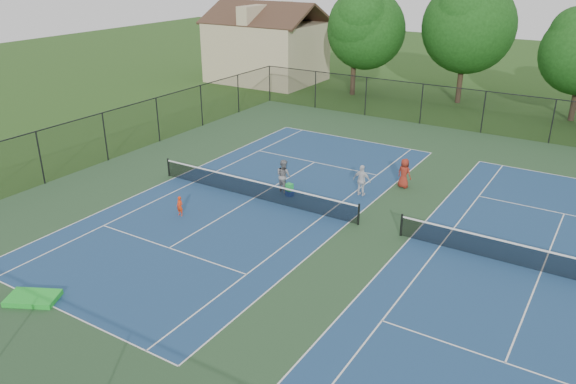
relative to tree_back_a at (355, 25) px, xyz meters
The scene contains 15 objects.
ground 27.95m from the tree_back_a, 61.56° to the right, with size 140.00×140.00×0.00m, color #234716.
court_pad 27.95m from the tree_back_a, 61.56° to the right, with size 36.00×36.00×0.01m, color #294A2B.
tennis_court_left 25.44m from the tree_back_a, 75.96° to the right, with size 12.00×23.83×1.07m.
tennis_court_right 31.80m from the tree_back_a, 50.19° to the right, with size 12.00×23.83×1.07m.
perimeter_fence 27.65m from the tree_back_a, 61.56° to the right, with size 36.08×36.08×3.02m.
tree_back_a is the anchor object (origin of this frame).
tree_back_b 9.24m from the tree_back_a, 12.53° to the left, with size 7.60×7.60×10.03m.
clapboard_house 10.47m from the tree_back_a, behind, with size 10.80×8.10×7.65m.
child_player 28.50m from the tree_back_a, 81.40° to the right, with size 0.36×0.24×0.99m, color red.
instructor 23.97m from the tree_back_a, 73.13° to the right, with size 0.86×0.67×1.78m, color gray.
bystander_a 23.84m from the tree_back_a, 62.98° to the right, with size 0.98×0.41×1.68m, color silver.
bystander_c 22.69m from the tree_back_a, 56.95° to the right, with size 0.80×0.52×1.64m, color maroon.
ball_crate 24.69m from the tree_back_a, 71.99° to the right, with size 0.35×0.31×0.30m, color navy.
ball_hopper 24.61m from the tree_back_a, 71.99° to the right, with size 0.33×0.28×0.39m, color green.
green_tarp 36.77m from the tree_back_a, 82.82° to the right, with size 1.81×1.08×0.20m, color #1AAC18.
Camera 1 is at (8.65, -21.81, 11.68)m, focal length 35.00 mm.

